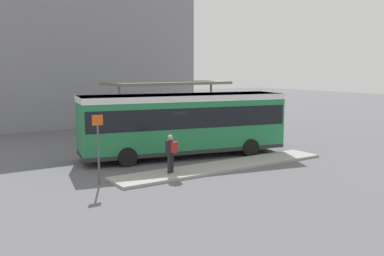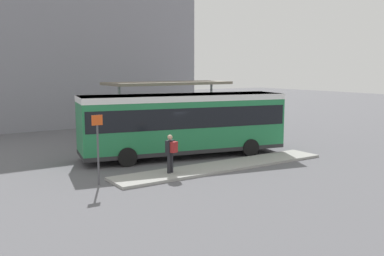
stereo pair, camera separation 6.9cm
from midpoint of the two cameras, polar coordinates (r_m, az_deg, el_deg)
The scene contains 11 objects.
ground_plane at distance 22.58m, azimuth -1.04°, elevation -3.80°, with size 120.00×120.00×0.00m, color #5B5B60.
curb_island at distance 20.15m, azimuth 4.39°, elevation -5.09°, with size 11.11×1.80×0.12m.
city_bus at distance 22.28m, azimuth -1.03°, elevation 1.01°, with size 10.96×4.71×3.27m.
pedestrian_waiting at distance 18.37m, azimuth -2.73°, elevation -3.10°, with size 0.49×0.52×1.67m.
bicycle_white at distance 31.41m, azimuth 10.10°, elevation 0.12°, with size 0.48×1.79×0.78m.
bicycle_green at distance 31.78m, azimuth 8.97°, elevation 0.16°, with size 0.48×1.60×0.69m.
station_shelter at distance 28.13m, azimuth -3.10°, elevation 5.85°, with size 8.20×3.19×3.74m.
potted_planter_near_shelter at distance 25.48m, azimuth -3.65°, elevation -0.83°, with size 0.95×0.95×1.39m.
potted_planter_far_side at distance 26.35m, azimuth 1.82°, elevation -0.76°, with size 0.82×0.82×1.18m.
platform_sign at distance 17.17m, azimuth -12.33°, elevation -2.42°, with size 0.44×0.08×2.80m.
station_building at distance 39.41m, azimuth -16.91°, elevation 11.03°, with size 20.34×10.90×13.91m.
Camera 2 is at (-11.80, -18.70, 4.59)m, focal length 40.00 mm.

